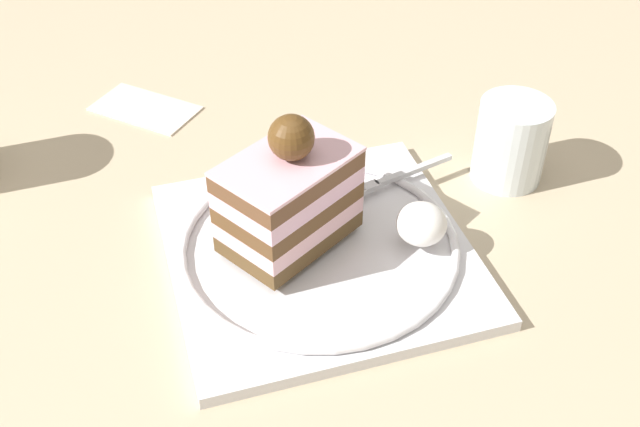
{
  "coord_description": "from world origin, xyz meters",
  "views": [
    {
      "loc": [
        0.4,
        -0.24,
        0.46
      ],
      "look_at": [
        -0.01,
        0.0,
        0.05
      ],
      "focal_mm": 43.51,
      "sensor_mm": 36.0,
      "label": 1
    }
  ],
  "objects": [
    {
      "name": "drink_glass_far",
      "position": [
        -0.02,
        0.21,
        0.04
      ],
      "size": [
        0.07,
        0.07,
        0.08
      ],
      "color": "silver",
      "rests_on": "ground_plane"
    },
    {
      "name": "cake_slice",
      "position": [
        -0.03,
        -0.02,
        0.06
      ],
      "size": [
        0.1,
        0.13,
        0.12
      ],
      "color": "brown",
      "rests_on": "dessert_plate"
    },
    {
      "name": "folded_napkin",
      "position": [
        -0.31,
        -0.05,
        0.0
      ],
      "size": [
        0.13,
        0.11,
        0.0
      ],
      "primitive_type": "cube",
      "rotation": [
        0.0,
        0.0,
        0.57
      ],
      "color": "beige",
      "rests_on": "ground_plane"
    },
    {
      "name": "ground_plane",
      "position": [
        0.0,
        0.0,
        0.0
      ],
      "size": [
        2.4,
        2.4,
        0.0
      ],
      "primitive_type": "plane",
      "color": "tan"
    },
    {
      "name": "dessert_plate",
      "position": [
        -0.01,
        0.0,
        0.01
      ],
      "size": [
        0.3,
        0.3,
        0.02
      ],
      "color": "silver",
      "rests_on": "ground_plane"
    },
    {
      "name": "fork",
      "position": [
        -0.05,
        0.1,
        0.02
      ],
      "size": [
        0.01,
        0.13,
        0.0
      ],
      "color": "silver",
      "rests_on": "dessert_plate"
    },
    {
      "name": "whipped_cream_dollop",
      "position": [
        0.03,
        0.07,
        0.04
      ],
      "size": [
        0.04,
        0.04,
        0.03
      ],
      "primitive_type": "ellipsoid",
      "color": "white",
      "rests_on": "dessert_plate"
    }
  ]
}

